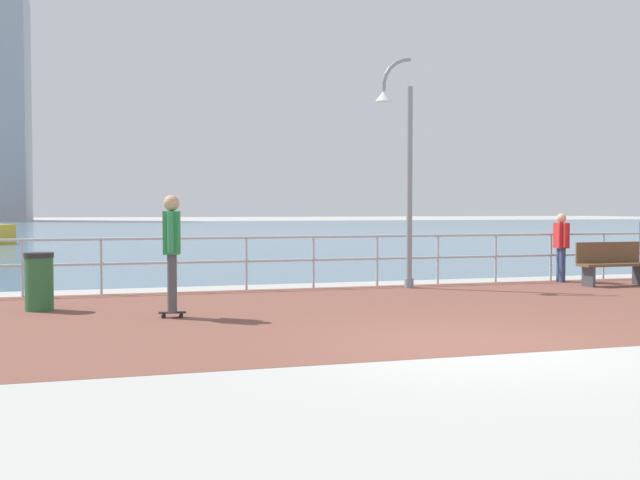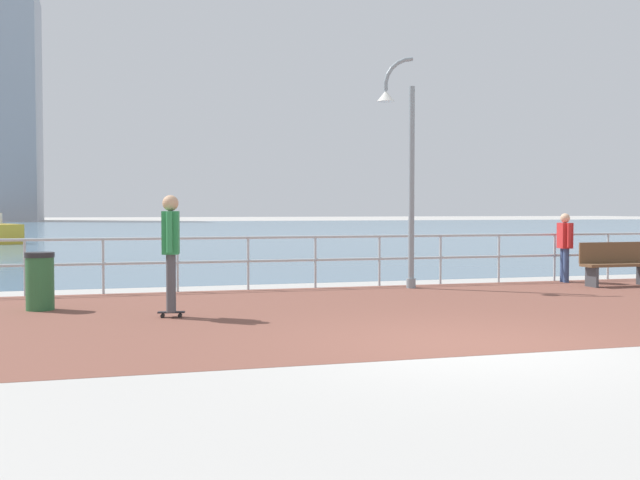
# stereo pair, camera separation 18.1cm
# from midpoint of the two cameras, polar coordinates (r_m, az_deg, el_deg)

# --- Properties ---
(ground) EXTENTS (220.00, 220.00, 0.00)m
(ground) POSITION_cam_midpoint_polar(r_m,az_deg,el_deg) (48.52, -11.56, 0.34)
(ground) COLOR #ADAAA5
(brick_paving) EXTENTS (28.00, 7.56, 0.01)m
(brick_paving) POSITION_cam_midpoint_polar(r_m,az_deg,el_deg) (12.29, 4.02, -5.27)
(brick_paving) COLOR brown
(brick_paving) RESTS_ON ground
(harbor_water) EXTENTS (180.00, 88.00, 0.00)m
(harbor_water) POSITION_cam_midpoint_polar(r_m,az_deg,el_deg) (60.35, -12.57, 0.71)
(harbor_water) COLOR slate
(harbor_water) RESTS_ON ground
(waterfront_railing) EXTENTS (25.25, 0.06, 1.08)m
(waterfront_railing) POSITION_cam_midpoint_polar(r_m,az_deg,el_deg) (15.80, -0.82, -0.87)
(waterfront_railing) COLOR #B2BCC1
(waterfront_railing) RESTS_ON ground
(lamppost) EXTENTS (0.81, 0.36, 4.70)m
(lamppost) POSITION_cam_midpoint_polar(r_m,az_deg,el_deg) (15.81, 5.70, 5.84)
(lamppost) COLOR gray
(lamppost) RESTS_ON ground
(skateboarder) EXTENTS (0.41, 0.56, 1.83)m
(skateboarder) POSITION_cam_midpoint_polar(r_m,az_deg,el_deg) (11.64, -11.36, -0.27)
(skateboarder) COLOR black
(skateboarder) RESTS_ON ground
(bystander) EXTENTS (0.30, 0.56, 1.53)m
(bystander) POSITION_cam_midpoint_polar(r_m,az_deg,el_deg) (17.86, 17.15, -0.15)
(bystander) COLOR #384C7A
(bystander) RESTS_ON ground
(trash_bin) EXTENTS (0.46, 0.46, 0.93)m
(trash_bin) POSITION_cam_midpoint_polar(r_m,az_deg,el_deg) (13.08, -20.46, -2.89)
(trash_bin) COLOR #2D6638
(trash_bin) RESTS_ON ground
(park_bench) EXTENTS (1.61, 0.47, 0.92)m
(park_bench) POSITION_cam_midpoint_polar(r_m,az_deg,el_deg) (17.40, 20.55, -1.61)
(park_bench) COLOR brown
(park_bench) RESTS_ON ground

